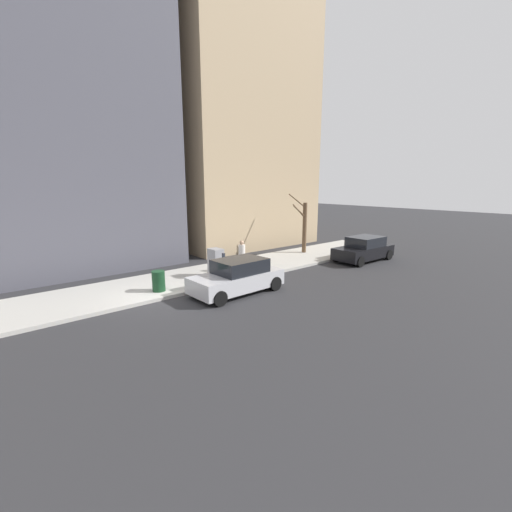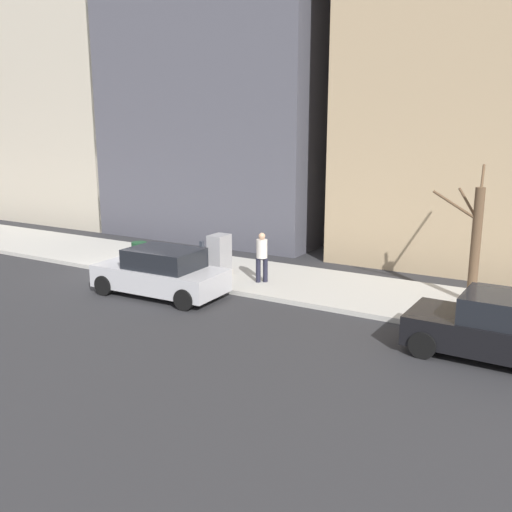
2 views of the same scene
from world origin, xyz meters
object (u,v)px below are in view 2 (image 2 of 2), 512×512
(office_tower_right, at_px, (92,44))
(bare_tree, at_px, (475,241))
(pedestrian_near_meter, at_px, (262,254))
(trash_bin, at_px, (140,254))
(parked_car_silver, at_px, (161,273))
(parked_car_black, at_px, (506,330))
(parking_meter, at_px, (202,256))
(utility_box, at_px, (219,256))

(office_tower_right, bearing_deg, bare_tree, -109.43)
(pedestrian_near_meter, distance_m, office_tower_right, 21.29)
(trash_bin, bearing_deg, parked_car_silver, -127.03)
(parked_car_black, distance_m, bare_tree, 4.22)
(bare_tree, relative_size, trash_bin, 4.38)
(parked_car_black, bearing_deg, office_tower_right, 65.36)
(parked_car_silver, height_order, parking_meter, parked_car_silver)
(parked_car_silver, bearing_deg, trash_bin, 51.36)
(parking_meter, height_order, trash_bin, parking_meter)
(bare_tree, height_order, trash_bin, bare_tree)
(trash_bin, bearing_deg, office_tower_right, 50.29)
(parked_car_black, distance_m, pedestrian_near_meter, 8.18)
(pedestrian_near_meter, bearing_deg, bare_tree, 150.21)
(parked_car_black, distance_m, trash_bin, 12.91)
(parked_car_silver, distance_m, bare_tree, 9.44)
(utility_box, height_order, office_tower_right, office_tower_right)
(parking_meter, relative_size, pedestrian_near_meter, 0.81)
(parking_meter, height_order, bare_tree, bare_tree)
(parked_car_silver, height_order, trash_bin, parked_car_silver)
(pedestrian_near_meter, xyz_separation_m, office_tower_right, (9.53, 16.92, 8.72))
(parked_car_silver, distance_m, utility_box, 2.54)
(parking_meter, bearing_deg, bare_tree, -75.05)
(parked_car_black, relative_size, bare_tree, 1.07)
(bare_tree, relative_size, office_tower_right, 0.20)
(utility_box, bearing_deg, trash_bin, 96.96)
(trash_bin, relative_size, office_tower_right, 0.05)
(utility_box, bearing_deg, pedestrian_near_meter, -89.44)
(trash_bin, height_order, pedestrian_near_meter, pedestrian_near_meter)
(parked_car_silver, relative_size, bare_tree, 1.08)
(parking_meter, xyz_separation_m, office_tower_right, (10.39, 15.13, 8.82))
(trash_bin, distance_m, office_tower_right, 18.08)
(bare_tree, height_order, pedestrian_near_meter, bare_tree)
(parking_meter, bearing_deg, office_tower_right, 55.52)
(pedestrian_near_meter, bearing_deg, office_tower_right, -70.80)
(pedestrian_near_meter, bearing_deg, trash_bin, -36.63)
(trash_bin, xyz_separation_m, office_tower_right, (9.94, 11.97, 9.20))
(parking_meter, bearing_deg, parked_car_black, -99.45)
(parked_car_black, relative_size, trash_bin, 4.71)
(utility_box, relative_size, trash_bin, 1.59)
(parked_car_silver, bearing_deg, parked_car_black, -91.38)
(bare_tree, bearing_deg, trash_bin, 98.68)
(parked_car_silver, relative_size, trash_bin, 4.72)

